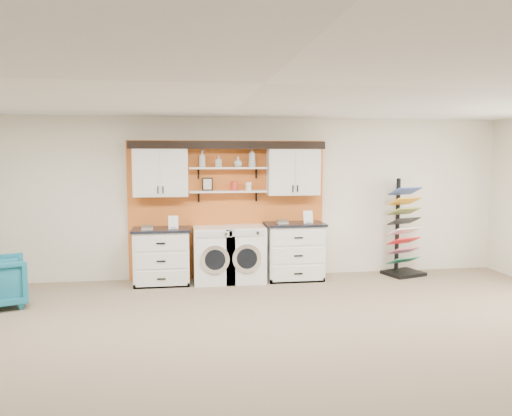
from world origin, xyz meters
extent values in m
plane|color=#806E56|center=(0.00, 0.00, 0.00)|extent=(10.00, 10.00, 0.00)
plane|color=white|center=(0.00, 0.00, 2.80)|extent=(10.00, 10.00, 0.00)
plane|color=silver|center=(0.00, 4.00, 1.40)|extent=(10.00, 0.00, 10.00)
cube|color=orange|center=(0.00, 3.96, 1.20)|extent=(3.40, 0.07, 2.40)
cube|color=white|center=(-1.13, 3.80, 1.88)|extent=(0.90, 0.34, 0.84)
cube|color=white|center=(-1.35, 3.62, 1.88)|extent=(0.42, 0.01, 0.78)
cube|color=white|center=(-0.91, 3.62, 1.88)|extent=(0.42, 0.01, 0.78)
cube|color=white|center=(1.13, 3.80, 1.88)|extent=(0.90, 0.34, 0.84)
cube|color=white|center=(0.91, 3.62, 1.88)|extent=(0.42, 0.01, 0.78)
cube|color=white|center=(1.35, 3.62, 1.88)|extent=(0.42, 0.01, 0.78)
cube|color=white|center=(0.00, 3.80, 1.53)|extent=(1.32, 0.28, 0.03)
cube|color=white|center=(0.00, 3.80, 1.93)|extent=(1.32, 0.28, 0.03)
cube|color=black|center=(0.00, 3.82, 2.33)|extent=(3.30, 0.40, 0.10)
cube|color=black|center=(0.00, 3.63, 2.27)|extent=(3.30, 0.04, 0.04)
cube|color=black|center=(-0.35, 3.85, 1.66)|extent=(0.18, 0.02, 0.22)
cube|color=beige|center=(-0.35, 3.84, 1.66)|extent=(0.14, 0.01, 0.18)
cylinder|color=red|center=(0.10, 3.80, 1.62)|extent=(0.11, 0.11, 0.16)
cylinder|color=silver|center=(0.35, 3.80, 1.61)|extent=(0.10, 0.10, 0.14)
cube|color=white|center=(-1.13, 3.65, 0.45)|extent=(0.90, 0.60, 0.90)
cube|color=black|center=(-1.13, 3.38, 0.04)|extent=(0.90, 0.06, 0.07)
cube|color=black|center=(-1.13, 3.65, 0.92)|extent=(0.96, 0.66, 0.04)
cube|color=white|center=(-1.13, 3.34, 0.74)|extent=(0.82, 0.02, 0.25)
cube|color=white|center=(-1.13, 3.34, 0.45)|extent=(0.82, 0.02, 0.25)
cube|color=white|center=(-1.13, 3.34, 0.16)|extent=(0.82, 0.02, 0.25)
cube|color=white|center=(1.13, 3.65, 0.47)|extent=(0.95, 0.60, 0.95)
cube|color=black|center=(1.13, 3.38, 0.04)|extent=(0.95, 0.06, 0.07)
cube|color=black|center=(1.13, 3.65, 0.97)|extent=(1.01, 0.66, 0.04)
cube|color=white|center=(1.13, 3.34, 0.78)|extent=(0.86, 0.02, 0.26)
cube|color=white|center=(1.13, 3.34, 0.47)|extent=(0.86, 0.02, 0.26)
cube|color=white|center=(1.13, 3.34, 0.17)|extent=(0.86, 0.02, 0.26)
cube|color=white|center=(-0.27, 3.65, 0.47)|extent=(0.67, 0.66, 0.94)
cube|color=silver|center=(-0.27, 3.31, 0.87)|extent=(0.57, 0.02, 0.10)
cylinder|color=silver|center=(-0.27, 3.31, 0.45)|extent=(0.47, 0.05, 0.47)
cylinder|color=black|center=(-0.27, 3.29, 0.45)|extent=(0.34, 0.03, 0.34)
cube|color=white|center=(0.26, 3.65, 0.47)|extent=(0.68, 0.66, 0.95)
cube|color=silver|center=(0.26, 3.31, 0.88)|extent=(0.58, 0.02, 0.10)
cylinder|color=silver|center=(0.26, 3.31, 0.46)|extent=(0.48, 0.05, 0.48)
cylinder|color=black|center=(0.26, 3.29, 0.46)|extent=(0.34, 0.03, 0.34)
cube|color=black|center=(3.14, 3.65, 0.03)|extent=(0.76, 0.69, 0.06)
cube|color=black|center=(3.09, 3.83, 0.89)|extent=(0.07, 0.07, 1.68)
cube|color=#217956|center=(3.14, 3.67, 0.26)|extent=(0.59, 0.44, 0.15)
cube|color=#C45775|center=(3.14, 3.67, 0.44)|extent=(0.59, 0.44, 0.15)
cube|color=red|center=(3.14, 3.67, 0.62)|extent=(0.59, 0.44, 0.15)
cube|color=white|center=(3.14, 3.67, 0.80)|extent=(0.59, 0.44, 0.15)
cube|color=black|center=(3.14, 3.67, 0.98)|extent=(0.59, 0.44, 0.15)
cube|color=olive|center=(3.14, 3.67, 1.16)|extent=(0.59, 0.44, 0.15)
cube|color=#FFA61A|center=(3.14, 3.67, 1.33)|extent=(0.59, 0.44, 0.15)
cube|color=#3252B0|center=(3.14, 3.67, 1.51)|extent=(0.59, 0.44, 0.15)
imported|color=silver|center=(-0.44, 3.80, 2.08)|extent=(0.14, 0.14, 0.28)
imported|color=silver|center=(-0.16, 3.80, 2.04)|extent=(0.12, 0.12, 0.20)
imported|color=silver|center=(0.17, 3.80, 2.03)|extent=(0.19, 0.19, 0.18)
imported|color=silver|center=(0.41, 3.80, 2.11)|extent=(0.18, 0.18, 0.33)
camera|label=1|loc=(-0.77, -4.68, 2.12)|focal=35.00mm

